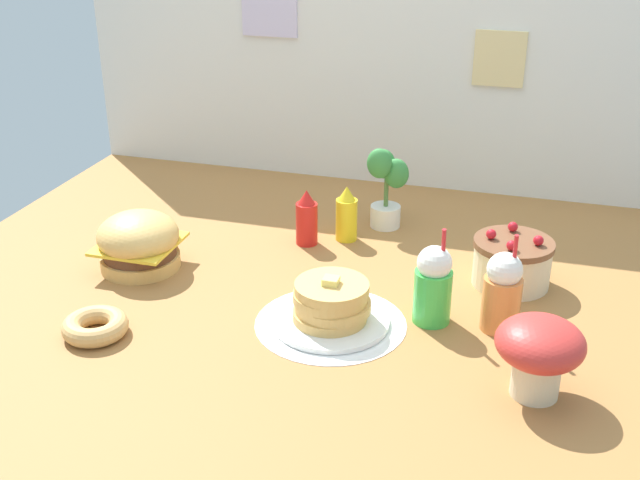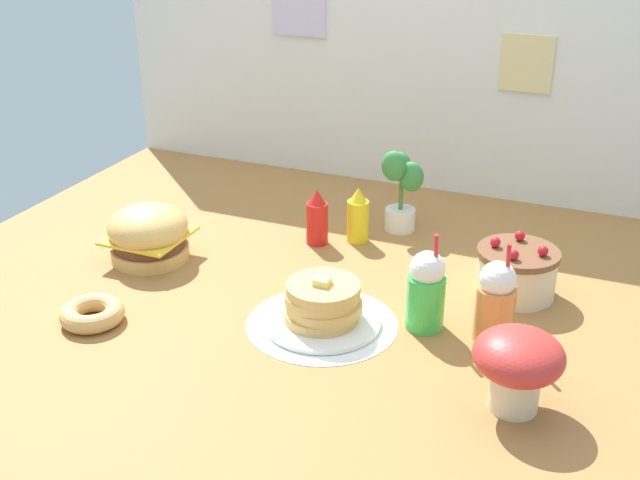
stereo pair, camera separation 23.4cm
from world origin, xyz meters
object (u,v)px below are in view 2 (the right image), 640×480
(burger, at_px, (148,234))
(orange_float_cup, at_px, (496,302))
(pancake_stack, at_px, (322,306))
(cream_soda_cup, at_px, (426,291))
(potted_plant, at_px, (401,187))
(layer_cake, at_px, (516,272))
(mustard_bottle, at_px, (358,216))
(donut_pink_glaze, at_px, (92,313))
(ketchup_bottle, at_px, (317,219))
(mushroom_stool, at_px, (518,363))

(burger, relative_size, orange_float_cup, 0.88)
(pancake_stack, distance_m, cream_soda_cup, 0.29)
(orange_float_cup, bearing_deg, potted_plant, 127.27)
(burger, xyz_separation_m, pancake_stack, (0.67, -0.16, -0.03))
(pancake_stack, relative_size, layer_cake, 1.36)
(mustard_bottle, distance_m, orange_float_cup, 0.71)
(layer_cake, bearing_deg, orange_float_cup, -92.00)
(layer_cake, height_order, donut_pink_glaze, layer_cake)
(ketchup_bottle, bearing_deg, cream_soda_cup, -38.64)
(burger, distance_m, pancake_stack, 0.69)
(layer_cake, xyz_separation_m, ketchup_bottle, (-0.68, 0.10, 0.01))
(pancake_stack, bearing_deg, donut_pink_glaze, -158.38)
(layer_cake, distance_m, donut_pink_glaze, 1.22)
(mustard_bottle, distance_m, donut_pink_glaze, 0.93)
(burger, distance_m, donut_pink_glaze, 0.41)
(pancake_stack, bearing_deg, ketchup_bottle, 114.52)
(potted_plant, height_order, mushroom_stool, potted_plant)
(layer_cake, xyz_separation_m, orange_float_cup, (-0.01, -0.27, 0.04))
(layer_cake, bearing_deg, cream_soda_cup, -124.39)
(burger, height_order, ketchup_bottle, ketchup_bottle)
(potted_plant, bearing_deg, donut_pink_glaze, -122.50)
(cream_soda_cup, distance_m, potted_plant, 0.66)
(mustard_bottle, relative_size, mushroom_stool, 0.91)
(cream_soda_cup, bearing_deg, mustard_bottle, 128.62)
(ketchup_bottle, bearing_deg, pancake_stack, -65.48)
(burger, distance_m, mustard_bottle, 0.69)
(ketchup_bottle, distance_m, cream_soda_cup, 0.62)
(donut_pink_glaze, height_order, mushroom_stool, mushroom_stool)
(burger, height_order, mushroom_stool, mushroom_stool)
(burger, distance_m, potted_plant, 0.86)
(orange_float_cup, xyz_separation_m, mushroom_stool, (0.11, -0.28, 0.01))
(pancake_stack, height_order, mustard_bottle, mustard_bottle)
(cream_soda_cup, height_order, potted_plant, potted_plant)
(burger, relative_size, pancake_stack, 0.78)
(potted_plant, bearing_deg, burger, -141.53)
(mustard_bottle, relative_size, cream_soda_cup, 0.67)
(ketchup_bottle, bearing_deg, donut_pink_glaze, -117.51)
(donut_pink_glaze, distance_m, mushroom_stool, 1.15)
(mustard_bottle, bearing_deg, layer_cake, -17.06)
(pancake_stack, relative_size, mustard_bottle, 1.70)
(cream_soda_cup, relative_size, donut_pink_glaze, 1.61)
(potted_plant, relative_size, mushroom_stool, 1.39)
(cream_soda_cup, distance_m, mushroom_stool, 0.40)
(burger, bearing_deg, ketchup_bottle, 35.24)
(burger, xyz_separation_m, cream_soda_cup, (0.93, -0.07, 0.03))
(mushroom_stool, bearing_deg, ketchup_bottle, 139.70)
(orange_float_cup, relative_size, mushroom_stool, 1.36)
(cream_soda_cup, xyz_separation_m, orange_float_cup, (0.19, 0.01, 0.00))
(layer_cake, xyz_separation_m, mushroom_stool, (0.10, -0.56, 0.05))
(mustard_bottle, bearing_deg, ketchup_bottle, -149.42)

